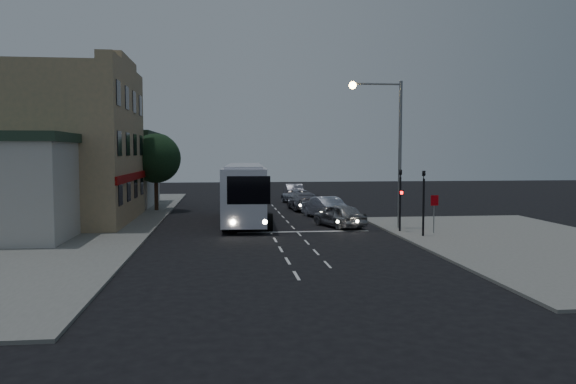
{
  "coord_description": "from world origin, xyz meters",
  "views": [
    {
      "loc": [
        -2.79,
        -31.26,
        4.76
      ],
      "look_at": [
        1.41,
        5.04,
        2.2
      ],
      "focal_mm": 35.0,
      "sensor_mm": 36.0,
      "label": 1
    }
  ],
  "objects": [
    {
      "name": "low_building_north",
      "position": [
        -13.5,
        20.0,
        3.39
      ],
      "size": [
        9.4,
        9.4,
        6.5
      ],
      "color": "#B3AFA7",
      "rests_on": "sidewalk_far"
    },
    {
      "name": "sidewalk_near",
      "position": [
        13.0,
        -4.0,
        0.06
      ],
      "size": [
        12.0,
        24.0,
        0.12
      ],
      "primitive_type": "cube",
      "color": "slate",
      "rests_on": "ground"
    },
    {
      "name": "main_building",
      "position": [
        -13.96,
        8.0,
        5.16
      ],
      "size": [
        10.12,
        12.0,
        11.0
      ],
      "color": "tan",
      "rests_on": "sidewalk_far"
    },
    {
      "name": "car_sedan_b",
      "position": [
        3.78,
        14.69,
        0.76
      ],
      "size": [
        2.34,
        5.29,
        1.51
      ],
      "primitive_type": "imported",
      "rotation": [
        0.0,
        0.0,
        3.18
      ],
      "color": "slate",
      "rests_on": "ground"
    },
    {
      "name": "car_extra",
      "position": [
        4.42,
        26.36,
        0.79
      ],
      "size": [
        1.73,
        4.8,
        1.57
      ],
      "primitive_type": "imported",
      "rotation": [
        0.0,
        0.0,
        3.13
      ],
      "color": "gray",
      "rests_on": "ground"
    },
    {
      "name": "sidewalk_far",
      "position": [
        -13.0,
        8.0,
        0.06
      ],
      "size": [
        12.0,
        50.0,
        0.12
      ],
      "primitive_type": "cube",
      "color": "slate",
      "rests_on": "ground"
    },
    {
      "name": "regulatory_sign",
      "position": [
        9.3,
        -0.24,
        1.6
      ],
      "size": [
        0.45,
        0.12,
        2.2
      ],
      "color": "slate",
      "rests_on": "sidewalk_near"
    },
    {
      "name": "road_markings",
      "position": [
        1.29,
        3.31,
        0.0
      ],
      "size": [
        8.0,
        30.55,
        0.01
      ],
      "color": "silver",
      "rests_on": "ground"
    },
    {
      "name": "car_sedan_a",
      "position": [
        4.46,
        8.98,
        0.79
      ],
      "size": [
        2.71,
        5.06,
        1.58
      ],
      "primitive_type": "imported",
      "rotation": [
        0.0,
        0.0,
        3.37
      ],
      "color": "#AAB0C2",
      "rests_on": "ground"
    },
    {
      "name": "street_tree",
      "position": [
        -8.21,
        15.02,
        4.5
      ],
      "size": [
        4.0,
        4.0,
        6.2
      ],
      "color": "black",
      "rests_on": "sidewalk_far"
    },
    {
      "name": "traffic_signal_main",
      "position": [
        7.6,
        0.78,
        2.42
      ],
      "size": [
        0.25,
        0.35,
        4.1
      ],
      "color": "black",
      "rests_on": "sidewalk_near"
    },
    {
      "name": "streetlight",
      "position": [
        7.34,
        2.2,
        5.73
      ],
      "size": [
        3.32,
        0.44,
        9.0
      ],
      "color": "slate",
      "rests_on": "sidewalk_near"
    },
    {
      "name": "car_suv",
      "position": [
        4.58,
        3.8,
        0.75
      ],
      "size": [
        3.12,
        4.76,
        1.51
      ],
      "primitive_type": "imported",
      "rotation": [
        0.0,
        0.0,
        3.47
      ],
      "color": "#9B9B9F",
      "rests_on": "ground"
    },
    {
      "name": "tour_bus",
      "position": [
        -1.35,
        7.05,
        2.14
      ],
      "size": [
        3.26,
        13.0,
        3.96
      ],
      "rotation": [
        0.0,
        0.0,
        -0.04
      ],
      "color": "silver",
      "rests_on": "ground"
    },
    {
      "name": "car_sedan_c",
      "position": [
        4.17,
        20.89,
        0.66
      ],
      "size": [
        3.14,
        5.13,
        1.33
      ],
      "primitive_type": "imported",
      "rotation": [
        0.0,
        0.0,
        3.35
      ],
      "color": "#A1A5B5",
      "rests_on": "ground"
    },
    {
      "name": "traffic_signal_side",
      "position": [
        8.3,
        -1.2,
        2.42
      ],
      "size": [
        0.18,
        0.15,
        4.1
      ],
      "color": "black",
      "rests_on": "sidewalk_near"
    },
    {
      "name": "ground",
      "position": [
        0.0,
        0.0,
        0.0
      ],
      "size": [
        120.0,
        120.0,
        0.0
      ],
      "primitive_type": "plane",
      "color": "black"
    }
  ]
}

